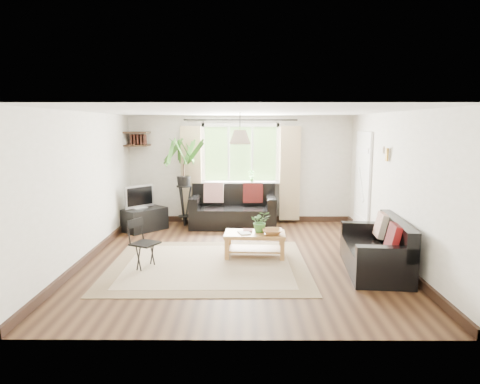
{
  "coord_description": "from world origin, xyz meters",
  "views": [
    {
      "loc": [
        0.04,
        -6.86,
        2.19
      ],
      "look_at": [
        0.0,
        0.4,
        1.05
      ],
      "focal_mm": 32.0,
      "sensor_mm": 36.0,
      "label": 1
    }
  ],
  "objects_px": {
    "tv_stand": "(145,219)",
    "folding_chair": "(145,244)",
    "palm_stand": "(184,182)",
    "sofa_right": "(375,247)",
    "sofa_back": "(233,207)",
    "coffee_table": "(255,245)"
  },
  "relations": [
    {
      "from": "coffee_table",
      "to": "palm_stand",
      "type": "xyz_separation_m",
      "value": [
        -1.48,
        2.23,
        0.76
      ]
    },
    {
      "from": "coffee_table",
      "to": "palm_stand",
      "type": "height_order",
      "value": "palm_stand"
    },
    {
      "from": "tv_stand",
      "to": "palm_stand",
      "type": "height_order",
      "value": "palm_stand"
    },
    {
      "from": "tv_stand",
      "to": "palm_stand",
      "type": "bearing_deg",
      "value": -18.54
    },
    {
      "from": "sofa_back",
      "to": "tv_stand",
      "type": "distance_m",
      "value": 1.89
    },
    {
      "from": "tv_stand",
      "to": "folding_chair",
      "type": "height_order",
      "value": "folding_chair"
    },
    {
      "from": "tv_stand",
      "to": "palm_stand",
      "type": "relative_size",
      "value": 0.45
    },
    {
      "from": "sofa_back",
      "to": "tv_stand",
      "type": "height_order",
      "value": "sofa_back"
    },
    {
      "from": "sofa_right",
      "to": "tv_stand",
      "type": "height_order",
      "value": "sofa_right"
    },
    {
      "from": "palm_stand",
      "to": "folding_chair",
      "type": "bearing_deg",
      "value": -94.45
    },
    {
      "from": "sofa_back",
      "to": "palm_stand",
      "type": "height_order",
      "value": "palm_stand"
    },
    {
      "from": "sofa_right",
      "to": "folding_chair",
      "type": "bearing_deg",
      "value": -86.28
    },
    {
      "from": "tv_stand",
      "to": "palm_stand",
      "type": "distance_m",
      "value": 1.15
    },
    {
      "from": "sofa_back",
      "to": "sofa_right",
      "type": "distance_m",
      "value": 3.6
    },
    {
      "from": "tv_stand",
      "to": "folding_chair",
      "type": "xyz_separation_m",
      "value": [
        0.56,
        -2.41,
        0.15
      ]
    },
    {
      "from": "sofa_right",
      "to": "palm_stand",
      "type": "xyz_separation_m",
      "value": [
        -3.26,
        2.94,
        0.58
      ]
    },
    {
      "from": "palm_stand",
      "to": "folding_chair",
      "type": "distance_m",
      "value": 2.91
    },
    {
      "from": "palm_stand",
      "to": "sofa_back",
      "type": "bearing_deg",
      "value": -4.52
    },
    {
      "from": "folding_chair",
      "to": "sofa_right",
      "type": "bearing_deg",
      "value": -65.03
    },
    {
      "from": "sofa_back",
      "to": "sofa_right",
      "type": "relative_size",
      "value": 1.14
    },
    {
      "from": "sofa_right",
      "to": "coffee_table",
      "type": "bearing_deg",
      "value": -106.39
    },
    {
      "from": "sofa_back",
      "to": "palm_stand",
      "type": "distance_m",
      "value": 1.2
    }
  ]
}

